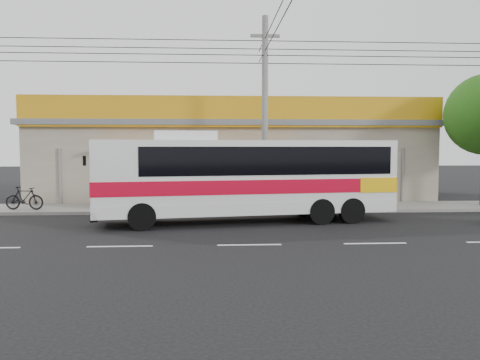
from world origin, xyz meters
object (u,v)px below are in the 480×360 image
object	(u,v)px
coach_bus	(251,174)
motorbike_red	(132,199)
motorbike_dark	(24,198)
utility_pole	(265,51)

from	to	relation	value
coach_bus	motorbike_red	bearing A→B (deg)	141.60
motorbike_dark	motorbike_red	bearing A→B (deg)	-84.70
motorbike_red	utility_pole	xyz separation A→B (m)	(6.27, 0.12, 6.92)
coach_bus	utility_pole	world-z (taller)	utility_pole
coach_bus	utility_pole	bearing A→B (deg)	66.27
motorbike_red	motorbike_dark	distance (m)	4.94
motorbike_dark	utility_pole	distance (m)	13.14
motorbike_red	motorbike_dark	world-z (taller)	motorbike_dark
motorbike_red	utility_pole	world-z (taller)	utility_pole
coach_bus	utility_pole	distance (m)	6.52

